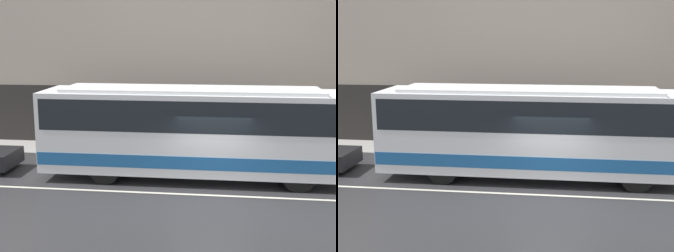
% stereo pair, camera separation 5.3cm
% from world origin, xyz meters
% --- Properties ---
extents(ground_plane, '(60.00, 60.00, 0.00)m').
position_xyz_m(ground_plane, '(0.00, 0.00, 0.00)').
color(ground_plane, '#2D2D30').
extents(sidewalk, '(60.00, 2.24, 0.14)m').
position_xyz_m(sidewalk, '(0.00, 5.12, 0.07)').
color(sidewalk, gray).
rests_on(sidewalk, ground_plane).
extents(building_facade, '(60.00, 0.35, 11.39)m').
position_xyz_m(building_facade, '(0.00, 6.39, 5.50)').
color(building_facade, '#B7A899').
rests_on(building_facade, ground_plane).
extents(lane_stripe, '(54.00, 0.14, 0.01)m').
position_xyz_m(lane_stripe, '(0.00, 0.00, 0.00)').
color(lane_stripe, beige).
rests_on(lane_stripe, ground_plane).
extents(transit_bus, '(10.62, 2.55, 3.30)m').
position_xyz_m(transit_bus, '(-0.86, 1.82, 1.86)').
color(transit_bus, white).
rests_on(transit_bus, ground_plane).
extents(pedestrian_waiting, '(0.36, 0.36, 1.63)m').
position_xyz_m(pedestrian_waiting, '(-4.75, 5.27, 0.90)').
color(pedestrian_waiting, '#333338').
rests_on(pedestrian_waiting, sidewalk).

